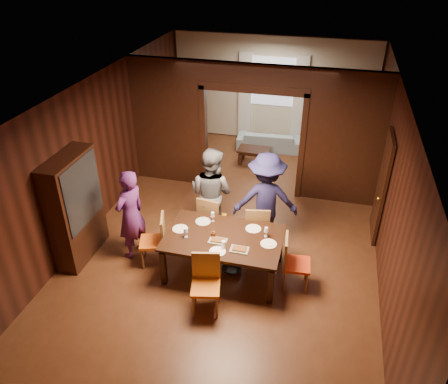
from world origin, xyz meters
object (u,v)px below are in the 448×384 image
(sofa, at_px, (269,140))
(hutch, at_px, (75,208))
(person_purple, at_px, (131,215))
(chair_right, at_px, (297,263))
(chair_far_l, at_px, (212,217))
(coffee_table, at_px, (254,156))
(person_navy, at_px, (266,200))
(dining_table, at_px, (224,254))
(chair_far_r, at_px, (257,226))
(chair_left, at_px, (152,240))
(chair_near, at_px, (206,286))
(person_grey, at_px, (211,193))

(sofa, bearing_deg, hutch, 60.40)
(person_purple, bearing_deg, hutch, -55.39)
(chair_right, xyz_separation_m, chair_far_l, (-1.71, 0.94, 0.00))
(coffee_table, xyz_separation_m, hutch, (-2.35, -4.40, 0.80))
(sofa, xyz_separation_m, hutch, (-2.60, -5.35, 0.75))
(person_purple, distance_m, person_navy, 2.45)
(dining_table, distance_m, chair_far_r, 0.93)
(coffee_table, height_order, chair_left, chair_left)
(chair_left, bearing_deg, person_navy, 103.64)
(person_navy, relative_size, sofa, 1.08)
(person_navy, relative_size, chair_far_r, 1.92)
(person_purple, xyz_separation_m, chair_near, (1.67, -1.01, -0.38))
(person_navy, height_order, chair_near, person_navy)
(chair_left, distance_m, chair_near, 1.51)
(person_grey, bearing_deg, person_purple, 56.24)
(sofa, bearing_deg, person_purple, 68.21)
(person_grey, relative_size, chair_right, 1.91)
(chair_right, bearing_deg, hutch, 86.64)
(person_grey, height_order, chair_far_r, person_grey)
(person_navy, xyz_separation_m, coffee_table, (-0.82, 3.20, -0.73))
(chair_left, relative_size, chair_far_r, 1.00)
(person_grey, xyz_separation_m, sofa, (0.46, 4.16, -0.67))
(chair_near, bearing_deg, chair_right, 21.86)
(coffee_table, relative_size, chair_far_l, 0.82)
(person_navy, distance_m, dining_table, 1.30)
(chair_far_l, bearing_deg, person_navy, -163.30)
(hutch, bearing_deg, chair_far_r, 17.51)
(person_navy, height_order, chair_right, person_navy)
(sofa, distance_m, chair_left, 5.41)
(chair_far_l, bearing_deg, coffee_table, -84.25)
(person_navy, bearing_deg, person_purple, 11.08)
(coffee_table, distance_m, chair_near, 5.19)
(dining_table, relative_size, chair_right, 2.03)
(sofa, height_order, hutch, hutch)
(sofa, bearing_deg, person_grey, 80.00)
(chair_right, distance_m, chair_far_l, 1.95)
(hutch, bearing_deg, chair_right, 1.74)
(person_purple, relative_size, person_grey, 0.94)
(chair_right, bearing_deg, dining_table, 83.46)
(chair_left, bearing_deg, person_purple, -125.53)
(person_grey, bearing_deg, chair_left, 72.54)
(sofa, bearing_deg, chair_near, 86.27)
(sofa, height_order, chair_far_l, chair_far_l)
(coffee_table, xyz_separation_m, chair_far_r, (0.72, -3.43, 0.28))
(person_purple, distance_m, coffee_table, 4.46)
(dining_table, height_order, chair_right, chair_right)
(person_grey, distance_m, chair_far_r, 1.05)
(chair_left, xyz_separation_m, chair_far_r, (1.71, 0.88, 0.00))
(coffee_table, bearing_deg, dining_table, -86.04)
(chair_left, distance_m, chair_far_l, 1.28)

